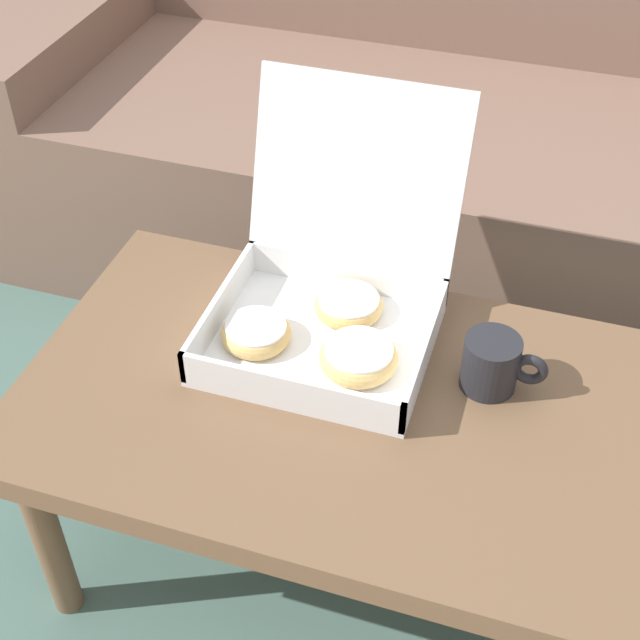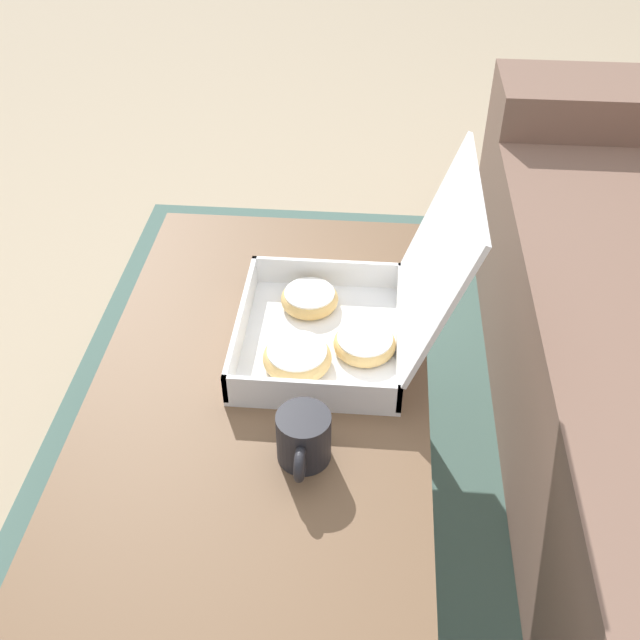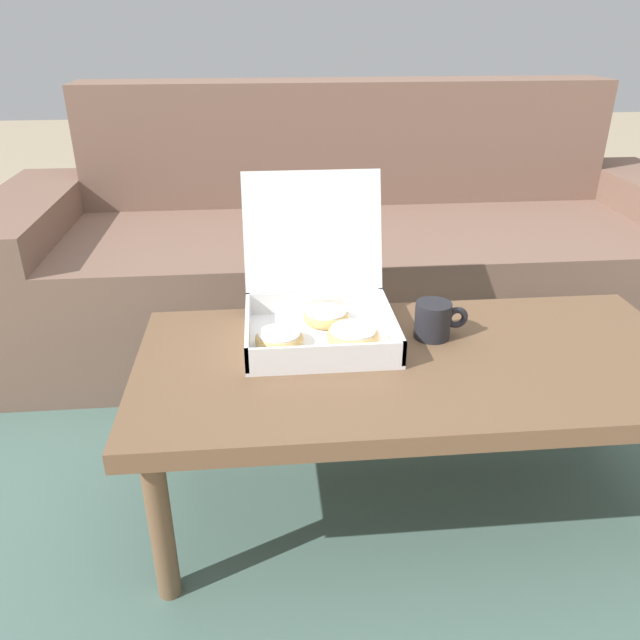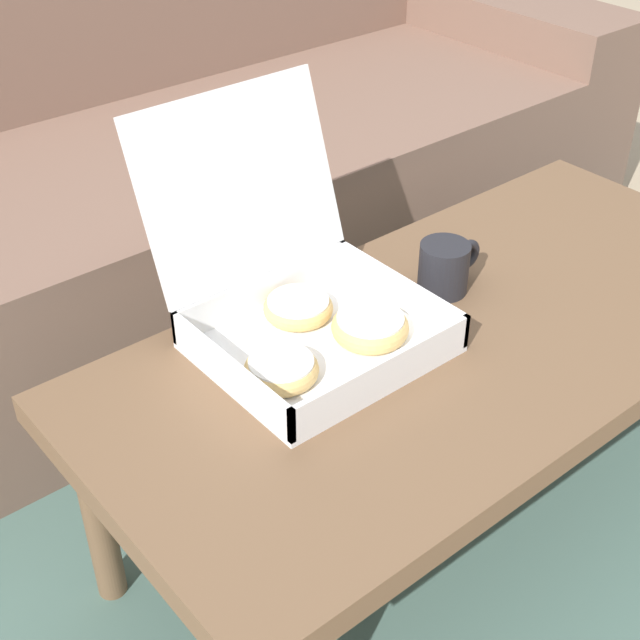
{
  "view_description": "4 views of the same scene",
  "coord_description": "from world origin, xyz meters",
  "px_view_note": "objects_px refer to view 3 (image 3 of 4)",
  "views": [
    {
      "loc": [
        0.09,
        -0.9,
        1.27
      ],
      "look_at": [
        -0.19,
        -0.02,
        0.44
      ],
      "focal_mm": 50.0,
      "sensor_mm": 36.0,
      "label": 1
    },
    {
      "loc": [
        0.74,
        0.06,
        1.23
      ],
      "look_at": [
        -0.19,
        -0.02,
        0.44
      ],
      "focal_mm": 42.0,
      "sensor_mm": 36.0,
      "label": 2
    },
    {
      "loc": [
        -0.3,
        -1.19,
        1.02
      ],
      "look_at": [
        -0.19,
        -0.02,
        0.44
      ],
      "focal_mm": 35.0,
      "sensor_mm": 36.0,
      "label": 3
    },
    {
      "loc": [
        -0.83,
        -0.79,
        1.15
      ],
      "look_at": [
        -0.19,
        -0.02,
        0.44
      ],
      "focal_mm": 50.0,
      "sensor_mm": 36.0,
      "label": 4
    }
  ],
  "objects_px": {
    "couch": "(354,255)",
    "pastry_box": "(320,309)",
    "coffee_mug": "(434,320)",
    "coffee_table": "(416,374)"
  },
  "relations": [
    {
      "from": "couch",
      "to": "pastry_box",
      "type": "height_order",
      "value": "couch"
    },
    {
      "from": "couch",
      "to": "coffee_table",
      "type": "relative_size",
      "value": 2.02
    },
    {
      "from": "pastry_box",
      "to": "coffee_mug",
      "type": "height_order",
      "value": "pastry_box"
    },
    {
      "from": "coffee_table",
      "to": "pastry_box",
      "type": "xyz_separation_m",
      "value": [
        -0.19,
        0.13,
        0.1
      ]
    },
    {
      "from": "coffee_table",
      "to": "pastry_box",
      "type": "relative_size",
      "value": 3.18
    },
    {
      "from": "couch",
      "to": "coffee_table",
      "type": "bearing_deg",
      "value": -90.0
    },
    {
      "from": "coffee_table",
      "to": "pastry_box",
      "type": "height_order",
      "value": "pastry_box"
    },
    {
      "from": "pastry_box",
      "to": "couch",
      "type": "bearing_deg",
      "value": 76.35
    },
    {
      "from": "pastry_box",
      "to": "coffee_table",
      "type": "bearing_deg",
      "value": -33.67
    },
    {
      "from": "couch",
      "to": "coffee_mug",
      "type": "xyz_separation_m",
      "value": [
        0.05,
        -0.82,
        0.15
      ]
    }
  ]
}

